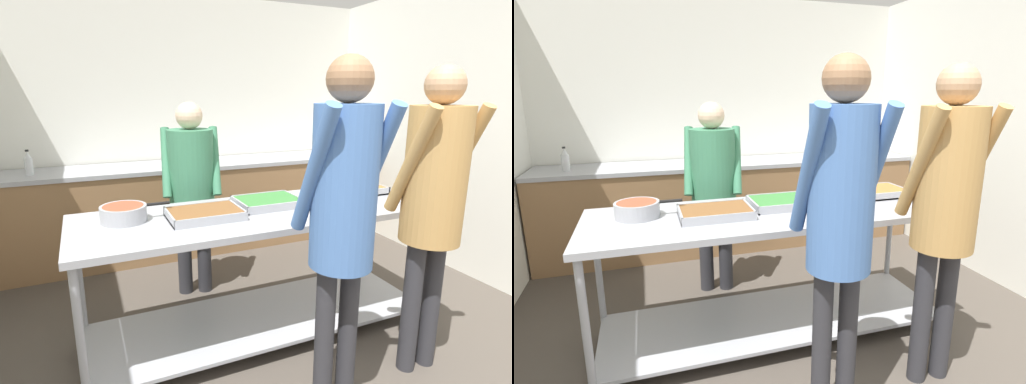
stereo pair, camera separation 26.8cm
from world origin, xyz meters
TOP-DOWN VIEW (x-y plane):
  - wall_rear at (0.00, 3.84)m, footprint 4.12×0.06m
  - wall_right at (2.03, 1.92)m, footprint 0.06×3.96m
  - back_counter at (0.00, 3.47)m, footprint 3.96×0.65m
  - serving_counter at (-0.13, 1.72)m, footprint 2.39×0.80m
  - sauce_pan at (-0.99, 1.83)m, footprint 0.41×0.27m
  - serving_tray_roast at (-0.52, 1.71)m, footprint 0.45×0.33m
  - serving_tray_vegetables at (-0.05, 1.80)m, footprint 0.43×0.33m
  - plate_stack at (0.33, 1.53)m, footprint 0.28×0.28m
  - serving_tray_greens at (0.72, 1.86)m, footprint 0.42×0.32m
  - guest_serving_left at (-0.08, 0.92)m, footprint 0.41×0.35m
  - guest_serving_right at (0.60, 1.01)m, footprint 0.44×0.36m
  - cook_behind_counter at (-0.40, 2.50)m, footprint 0.51×0.39m
  - water_bottle at (-1.63, 3.41)m, footprint 0.07×0.07m

SIDE VIEW (x-z plane):
  - back_counter at x=0.00m, z-range 0.00..0.94m
  - serving_counter at x=-0.13m, z-range 0.16..1.06m
  - serving_tray_greens at x=0.72m, z-range 0.90..0.95m
  - serving_tray_vegetables at x=-0.05m, z-range 0.90..0.95m
  - serving_tray_roast at x=-0.52m, z-range 0.90..0.95m
  - plate_stack at x=0.33m, z-range 0.90..0.96m
  - sauce_pan at x=-0.99m, z-range 0.91..1.00m
  - cook_behind_counter at x=-0.40m, z-range 0.18..1.76m
  - water_bottle at x=-1.63m, z-range 0.93..1.16m
  - guest_serving_right at x=0.60m, z-range 0.23..2.02m
  - guest_serving_left at x=-0.08m, z-range 0.24..2.05m
  - wall_rear at x=0.00m, z-range 0.00..2.65m
  - wall_right at x=2.03m, z-range 0.00..2.65m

